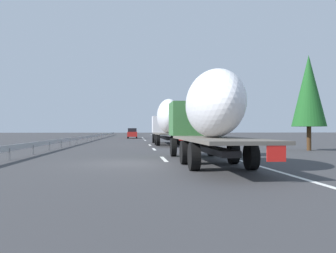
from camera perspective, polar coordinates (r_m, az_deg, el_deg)
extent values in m
plane|color=#38383A|center=(55.97, -5.79, -2.10)|extent=(260.00, 260.00, 0.00)
cube|color=white|center=(18.07, -0.68, -5.37)|extent=(3.20, 0.20, 0.01)
cube|color=white|center=(27.18, -2.31, -3.75)|extent=(3.20, 0.20, 0.01)
cube|color=white|center=(34.64, -2.99, -3.06)|extent=(3.20, 0.20, 0.01)
cube|color=white|center=(50.10, -3.77, -2.28)|extent=(3.20, 0.20, 0.01)
cube|color=white|center=(57.49, -3.99, -2.06)|extent=(3.20, 0.20, 0.01)
cube|color=white|center=(64.34, -4.15, -1.90)|extent=(3.20, 0.20, 0.01)
cube|color=white|center=(68.49, -4.23, -1.81)|extent=(3.20, 0.20, 0.01)
cube|color=white|center=(61.18, -0.61, -1.97)|extent=(110.00, 0.20, 0.01)
cube|color=silver|center=(40.62, -0.82, 0.34)|extent=(2.40, 2.50, 1.90)
cube|color=black|center=(41.72, -0.94, 1.00)|extent=(0.08, 2.12, 0.80)
cube|color=#262628|center=(37.47, -0.42, -1.85)|extent=(11.63, 0.70, 0.24)
cube|color=#59544C|center=(34.31, 0.04, -1.19)|extent=(10.25, 2.50, 0.12)
ellipsoid|color=white|center=(34.36, 0.04, 1.72)|extent=(7.87, 2.20, 3.36)
cube|color=red|center=(29.34, 2.34, -1.76)|extent=(0.04, 0.56, 0.56)
cylinder|color=black|center=(40.55, -2.37, -1.96)|extent=(1.04, 0.30, 1.04)
cylinder|color=black|center=(40.73, 0.72, -1.96)|extent=(1.04, 0.30, 1.04)
cylinder|color=black|center=(35.44, -1.92, -2.17)|extent=(1.04, 0.35, 1.04)
cylinder|color=black|center=(35.64, 1.62, -2.16)|extent=(1.04, 0.35, 1.04)
cylinder|color=black|center=(33.04, -1.66, -2.29)|extent=(1.04, 0.35, 1.04)
cylinder|color=black|center=(33.26, 2.13, -2.27)|extent=(1.04, 0.35, 1.04)
cube|color=#387038|center=(20.04, 4.02, 1.24)|extent=(2.40, 2.50, 1.90)
cube|color=black|center=(21.15, 3.52, 2.51)|extent=(0.08, 2.12, 0.80)
cube|color=#262628|center=(17.22, 5.60, -3.39)|extent=(10.59, 0.70, 0.24)
cube|color=#59544C|center=(14.39, 7.81, -2.07)|extent=(9.11, 2.50, 0.12)
ellipsoid|color=white|center=(14.81, 7.45, 3.70)|extent=(5.94, 2.20, 2.84)
cube|color=red|center=(10.31, 17.38, -4.00)|extent=(0.04, 0.56, 0.56)
cylinder|color=black|center=(19.91, 0.89, -3.44)|extent=(1.04, 0.30, 1.04)
cylinder|color=black|center=(20.27, 7.09, -3.38)|extent=(1.04, 0.30, 1.04)
cylinder|color=black|center=(15.40, 2.78, -4.29)|extent=(1.04, 0.35, 1.04)
cylinder|color=black|center=(15.86, 10.69, -4.17)|extent=(1.04, 0.35, 1.04)
cylinder|color=black|center=(13.03, 4.30, -4.97)|extent=(1.04, 0.35, 1.04)
cylinder|color=black|center=(13.58, 13.52, -4.78)|extent=(1.04, 0.35, 1.04)
cube|color=gold|center=(101.89, -5.79, -0.98)|extent=(4.45, 1.73, 0.84)
cube|color=black|center=(101.55, -5.79, -0.57)|extent=(2.45, 1.52, 0.61)
cylinder|color=black|center=(103.28, -6.21, -1.21)|extent=(0.64, 0.22, 0.64)
cylinder|color=black|center=(103.27, -5.36, -1.21)|extent=(0.64, 0.22, 0.64)
cylinder|color=black|center=(100.52, -6.23, -1.23)|extent=(0.64, 0.22, 0.64)
cylinder|color=black|center=(100.51, -5.36, -1.23)|extent=(0.64, 0.22, 0.64)
cube|color=red|center=(61.96, -5.90, -1.27)|extent=(4.40, 1.70, 0.84)
cube|color=black|center=(61.62, -5.90, -0.58)|extent=(2.42, 1.50, 0.64)
cylinder|color=black|center=(63.34, -6.57, -1.63)|extent=(0.64, 0.22, 0.64)
cylinder|color=black|center=(63.33, -5.21, -1.63)|extent=(0.64, 0.22, 0.64)
cylinder|color=black|center=(60.61, -6.62, -1.68)|extent=(0.64, 0.22, 0.64)
cylinder|color=black|center=(60.60, -5.19, -1.68)|extent=(0.64, 0.22, 0.64)
cylinder|color=gray|center=(61.45, 0.49, -0.80)|extent=(0.10, 0.10, 2.49)
cube|color=#2D569E|center=(61.46, 0.49, 0.68)|extent=(0.06, 0.90, 0.70)
cylinder|color=#472D19|center=(70.10, 4.65, -1.26)|extent=(0.26, 0.26, 1.29)
cone|color=#194C1E|center=(70.12, 4.65, 1.00)|extent=(2.74, 2.74, 4.24)
cylinder|color=#472D19|center=(27.56, 22.17, -1.83)|extent=(0.32, 0.32, 1.77)
cone|color=#1E5B23|center=(27.70, 22.14, 5.49)|extent=(2.48, 2.48, 5.29)
cylinder|color=#472D19|center=(98.56, 1.99, -0.91)|extent=(0.31, 0.31, 1.78)
cone|color=#286B2D|center=(98.59, 1.99, 0.98)|extent=(3.78, 3.78, 4.73)
cube|color=#9EA0A5|center=(59.29, -11.59, -1.43)|extent=(94.00, 0.06, 0.32)
cube|color=slate|center=(19.18, -24.70, -4.16)|extent=(0.10, 0.10, 0.60)
cube|color=slate|center=(23.07, -21.35, -3.55)|extent=(0.10, 0.10, 0.60)
cube|color=slate|center=(27.02, -18.98, -3.11)|extent=(0.10, 0.10, 0.60)
cube|color=slate|center=(31.00, -17.22, -2.78)|extent=(0.10, 0.10, 0.60)
cube|color=slate|center=(35.01, -15.86, -2.53)|extent=(0.10, 0.10, 0.60)
cube|color=slate|center=(39.04, -14.78, -2.32)|extent=(0.10, 0.10, 0.60)
cube|color=slate|center=(43.08, -13.90, -2.16)|extent=(0.10, 0.10, 0.60)
cube|color=slate|center=(47.12, -13.17, -2.02)|extent=(0.10, 0.10, 0.60)
cube|color=slate|center=(51.17, -12.56, -1.90)|extent=(0.10, 0.10, 0.60)
cube|color=slate|center=(55.23, -12.04, -1.80)|extent=(0.10, 0.10, 0.60)
cube|color=slate|center=(59.29, -11.59, -1.72)|extent=(0.10, 0.10, 0.60)
cube|color=slate|center=(63.36, -11.20, -1.64)|extent=(0.10, 0.10, 0.60)
cube|color=slate|center=(67.42, -10.85, -1.57)|extent=(0.10, 0.10, 0.60)
cube|color=slate|center=(71.49, -10.54, -1.52)|extent=(0.10, 0.10, 0.60)
cube|color=slate|center=(75.56, -10.27, -1.46)|extent=(0.10, 0.10, 0.60)
cube|color=slate|center=(79.64, -10.03, -1.42)|extent=(0.10, 0.10, 0.60)
cube|color=slate|center=(83.71, -9.81, -1.37)|extent=(0.10, 0.10, 0.60)
cube|color=slate|center=(87.79, -9.60, -1.33)|extent=(0.10, 0.10, 0.60)
cube|color=slate|center=(91.86, -9.42, -1.30)|extent=(0.10, 0.10, 0.60)
cube|color=slate|center=(95.94, -9.25, -1.27)|extent=(0.10, 0.10, 0.60)
cube|color=slate|center=(100.02, -9.10, -1.24)|extent=(0.10, 0.10, 0.60)
cube|color=slate|center=(104.10, -8.96, -1.21)|extent=(0.10, 0.10, 0.60)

